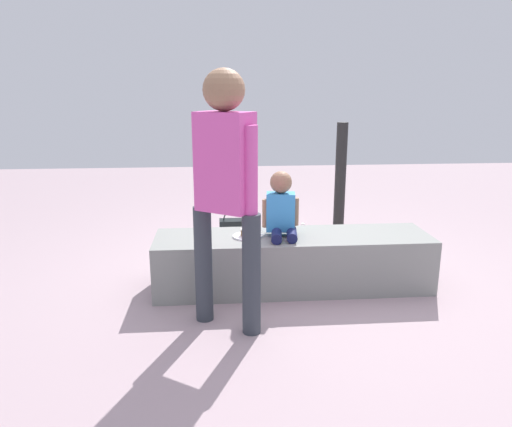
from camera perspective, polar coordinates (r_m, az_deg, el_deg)
ground_plane at (r=3.76m, az=4.31°, el=-8.60°), size 12.00×12.00×0.00m
concrete_ledge at (r=3.68m, az=4.37°, el=-5.66°), size 2.06×0.54×0.41m
child_seated at (r=3.55m, az=3.02°, el=0.65°), size 0.28×0.33×0.48m
adult_standing at (r=2.87m, az=-3.66°, el=4.17°), size 0.41×0.34×1.59m
cake_plate at (r=3.57m, az=-1.02°, el=-2.46°), size 0.22×0.22×0.07m
gift_bag at (r=4.46m, az=3.11°, el=-2.95°), size 0.20×0.09×0.30m
railing_post at (r=4.93m, az=9.87°, el=2.20°), size 0.36×0.36×1.16m
water_bottle_near_gift at (r=4.67m, az=5.55°, el=-2.62°), size 0.07×0.07×0.23m
party_cup_red at (r=4.49m, az=14.18°, el=-4.38°), size 0.09×0.09×0.11m
cake_box_white at (r=4.19m, az=-5.02°, el=-5.31°), size 0.28×0.32×0.12m
handbag_black_leather at (r=4.78m, az=-2.60°, el=-1.97°), size 0.29×0.15×0.33m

